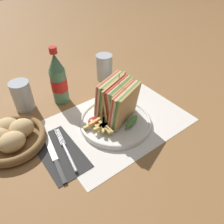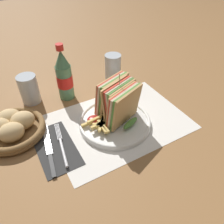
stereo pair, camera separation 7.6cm
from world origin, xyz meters
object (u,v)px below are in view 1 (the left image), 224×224
(club_sandwich, at_px, (118,101))
(plate_main, at_px, (115,121))
(knife, at_px, (54,156))
(fork, at_px, (67,152))
(coke_bottle_near, at_px, (58,80))
(glass_near, at_px, (104,67))
(glass_far, at_px, (22,96))
(bread_basket, at_px, (11,137))

(club_sandwich, bearing_deg, plate_main, -146.87)
(plate_main, bearing_deg, knife, -178.73)
(plate_main, distance_m, fork, 0.20)
(coke_bottle_near, bearing_deg, glass_near, 8.40)
(glass_far, bearing_deg, club_sandwich, -47.33)
(glass_near, bearing_deg, glass_far, 179.13)
(knife, relative_size, glass_near, 1.90)
(club_sandwich, xyz_separation_m, glass_far, (-0.24, 0.26, -0.03))
(plate_main, xyz_separation_m, fork, (-0.20, -0.02, -0.00))
(glass_near, bearing_deg, plate_main, -118.39)
(fork, relative_size, coke_bottle_near, 0.84)
(fork, distance_m, glass_near, 0.46)
(club_sandwich, height_order, knife, club_sandwich)
(plate_main, relative_size, glass_near, 2.21)
(fork, relative_size, knife, 0.87)
(club_sandwich, distance_m, glass_far, 0.36)
(fork, bearing_deg, club_sandwich, 18.16)
(glass_near, distance_m, glass_far, 0.37)
(coke_bottle_near, bearing_deg, bread_basket, -153.96)
(knife, relative_size, coke_bottle_near, 0.96)
(coke_bottle_near, bearing_deg, plate_main, -69.74)
(knife, height_order, bread_basket, bread_basket)
(knife, bearing_deg, coke_bottle_near, 67.32)
(bread_basket, bearing_deg, club_sandwich, -17.93)
(knife, distance_m, bread_basket, 0.15)
(coke_bottle_near, height_order, glass_far, coke_bottle_near)
(plate_main, relative_size, glass_far, 2.21)
(fork, relative_size, bread_basket, 0.90)
(plate_main, xyz_separation_m, knife, (-0.24, -0.01, -0.00))
(coke_bottle_near, xyz_separation_m, bread_basket, (-0.23, -0.11, -0.07))
(plate_main, bearing_deg, coke_bottle_near, 110.26)
(club_sandwich, bearing_deg, knife, -175.65)
(club_sandwich, height_order, coke_bottle_near, coke_bottle_near)
(knife, height_order, glass_near, glass_near)
(knife, bearing_deg, glass_far, 95.51)
(plate_main, relative_size, club_sandwich, 1.40)
(plate_main, relative_size, bread_basket, 1.20)
(plate_main, distance_m, glass_far, 0.36)
(plate_main, bearing_deg, glass_far, 128.43)
(coke_bottle_near, xyz_separation_m, glass_far, (-0.13, 0.04, -0.04))
(plate_main, xyz_separation_m, coke_bottle_near, (-0.09, 0.24, 0.09))
(glass_far, bearing_deg, plate_main, -51.57)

